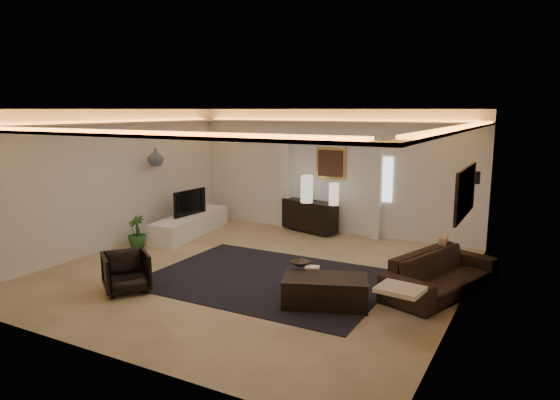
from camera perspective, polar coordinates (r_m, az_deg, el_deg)
The scene contains 33 objects.
floor at distance 9.17m, azimuth -2.91°, elevation -8.19°, with size 7.00×7.00×0.00m, color tan.
ceiling at distance 8.70m, azimuth -3.09°, elevation 10.24°, with size 7.00×7.00×0.00m, color white.
wall_back at distance 11.92m, azimuth 5.81°, elevation 3.21°, with size 7.00×7.00×0.00m, color silver.
wall_front at distance 6.17m, azimuth -20.21°, elevation -3.98°, with size 7.00×7.00×0.00m, color silver.
wall_left at distance 11.04m, azimuth -18.72°, elevation 2.16°, with size 7.00×7.00×0.00m, color silver.
wall_right at distance 7.63m, azimuth 20.05°, elevation -1.33°, with size 7.00×7.00×0.00m, color silver.
cove_soffit at distance 8.71m, azimuth -3.07°, elevation 8.40°, with size 7.00×7.00×0.04m, color silver.
daylight_slit at distance 11.46m, azimuth 12.00°, elevation 2.26°, with size 0.25×0.03×1.00m, color white.
area_rug at distance 8.81m, azimuth -1.35°, elevation -8.92°, with size 4.00×3.00×0.01m, color black.
pilaster_left at distance 12.36m, azimuth 0.67°, elevation 1.88°, with size 0.22×0.20×2.20m, color silver.
pilaster_right at distance 11.48m, azimuth 10.88°, elevation 1.05°, with size 0.22×0.20×2.20m, color silver.
alcove_header at distance 11.75m, azimuth 5.69°, elevation 7.03°, with size 2.52×0.20×0.12m, color silver.
painting_frame at distance 11.87m, azimuth 5.77°, elevation 4.15°, with size 0.74×0.04×0.74m, color tan.
painting_canvas at distance 11.84m, azimuth 5.72°, elevation 4.14°, with size 0.62×0.02×0.62m, color #4C2D1E.
art_panel_frame at distance 7.89m, azimuth 20.28°, elevation 0.86°, with size 0.04×1.64×0.74m, color black.
art_panel_gold at distance 7.89m, azimuth 20.10°, elevation 0.88°, with size 0.02×1.50×0.62m, color tan.
wall_sconce at distance 9.77m, azimuth 21.38°, elevation 2.37°, with size 0.12×0.12×0.22m, color black.
wall_niche at distance 11.96m, azimuth -13.67°, elevation 3.96°, with size 0.10×0.55×0.04m, color silver.
console at distance 12.04m, azimuth 3.37°, elevation -1.75°, with size 1.41×0.44×0.70m, color black.
lamp_left at distance 11.72m, azimuth 3.05°, elevation 1.36°, with size 0.28×0.28×0.63m, color beige.
lamp_right at distance 11.43m, azimuth 6.14°, elevation 1.08°, with size 0.22×0.22×0.50m, color beige.
media_ledge at distance 12.01m, azimuth -10.09°, elevation -2.78°, with size 0.65×2.61×0.49m, color white.
tv at distance 11.92m, azimuth -10.53°, elevation -0.33°, with size 0.14×1.03×0.59m, color black.
figurine at distance 12.28m, azimuth -10.77°, elevation -0.54°, with size 0.16×0.16×0.43m, color black.
ginger_jar at distance 11.46m, azimuth -13.92°, elevation 4.74°, with size 0.36×0.36×0.38m, color slate.
plant at distance 11.05m, azimuth -15.93°, elevation -3.52°, with size 0.39×0.39×0.69m, color #23561E.
sofa at distance 8.48m, azimuth 17.78°, elevation -7.93°, with size 0.87×2.22×0.65m, color #513926.
throw_blanket at distance 6.95m, azimuth 13.45°, elevation -9.81°, with size 0.58×0.48×0.06m, color beige.
throw_pillow at distance 9.17m, azimuth 17.96°, elevation -5.10°, with size 0.12×0.40×0.40m, color tan.
coffee_table at distance 7.68m, azimuth 5.13°, elevation -10.35°, with size 1.25×0.68×0.47m, color black.
bowl at distance 8.12m, azimuth 2.32°, elevation -7.35°, with size 0.30×0.30×0.07m, color #392D1E.
magazine at distance 8.00m, azimuth 3.68°, elevation -7.78°, with size 0.22×0.16×0.03m, color #FEEAD0.
armchair at distance 8.52m, azimuth -17.02°, elevation -7.81°, with size 0.69×0.71×0.64m, color black.
Camera 1 is at (4.54, -7.42, 2.90)m, focal length 32.30 mm.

